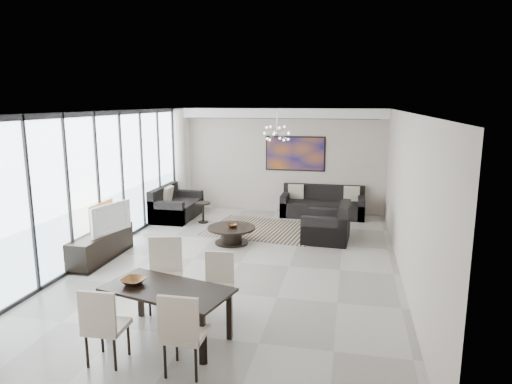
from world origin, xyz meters
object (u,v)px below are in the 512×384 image
(coffee_table, at_px, (231,234))
(television, at_px, (107,218))
(dining_table, at_px, (167,294))
(tv_console, at_px, (101,246))
(sofa_main, at_px, (323,206))

(coffee_table, relative_size, television, 1.04)
(dining_table, bearing_deg, tv_console, 134.02)
(television, xyz_separation_m, dining_table, (2.35, -2.64, -0.24))
(dining_table, bearing_deg, coffee_table, 93.30)
(coffee_table, distance_m, sofa_main, 3.42)
(dining_table, bearing_deg, television, 131.66)
(tv_console, distance_m, television, 0.59)
(coffee_table, bearing_deg, sofa_main, 57.92)
(coffee_table, bearing_deg, dining_table, -86.70)
(sofa_main, distance_m, tv_console, 6.04)
(sofa_main, bearing_deg, dining_table, -102.61)
(tv_console, bearing_deg, television, 15.42)
(coffee_table, height_order, sofa_main, sofa_main)
(coffee_table, distance_m, dining_table, 4.17)
(sofa_main, xyz_separation_m, dining_table, (-1.57, -7.04, 0.33))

